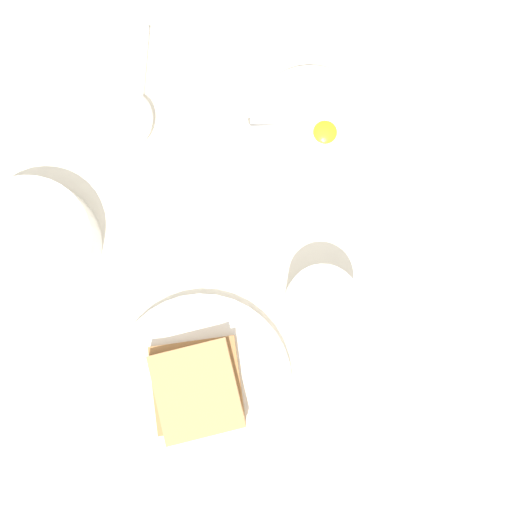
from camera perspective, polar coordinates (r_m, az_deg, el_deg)
ground_plane at (r=0.72m, az=-3.17°, el=3.99°), size 3.00×3.00×0.00m
egg_bowl at (r=0.72m, az=5.11°, el=11.79°), size 0.14×0.14×0.08m
toast_plate at (r=0.71m, az=-5.20°, el=-12.08°), size 0.21×0.21×0.02m
toast_sandwich at (r=0.68m, az=-5.67°, el=-12.36°), size 0.13×0.13×0.04m
soup_spoon at (r=0.76m, az=-11.52°, el=13.47°), size 0.12×0.14×0.03m
congee_bowl at (r=0.74m, az=-20.62°, el=1.13°), size 0.15×0.15×0.05m
drinking_cup at (r=0.68m, az=6.10°, el=-4.28°), size 0.08×0.08×0.07m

